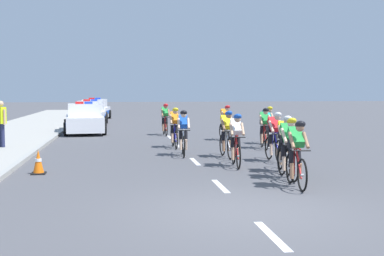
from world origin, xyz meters
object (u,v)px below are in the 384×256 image
object	(u,v)px
cyclist_tenth	(267,125)
traffic_cone_near	(38,162)
cyclist_seventh	(183,132)
police_car_second	(91,114)
cyclist_eighth	(175,127)
cyclist_ninth	(264,128)
police_car_nearest	(84,120)
spectator_closest	(1,121)
cyclist_third	(285,143)
cyclist_fourth	(236,139)
cyclist_twelfth	(165,119)
police_car_third	(95,110)
cyclist_second	(288,147)
cyclist_lead	(296,153)
cyclist_fifth	(274,136)
cyclist_sixth	(227,133)
cyclist_eleventh	(225,122)

from	to	relation	value
cyclist_tenth	traffic_cone_near	world-z (taller)	cyclist_tenth
cyclist_seventh	police_car_second	bearing A→B (deg)	104.19
cyclist_seventh	cyclist_eighth	xyz separation A→B (m)	(-0.04, 2.38, 0.00)
cyclist_ninth	police_car_nearest	world-z (taller)	police_car_nearest
cyclist_eighth	police_car_second	xyz separation A→B (m)	(-3.83, 12.92, -0.11)
cyclist_seventh	spectator_closest	size ratio (longest dim) A/B	1.03
cyclist_eighth	cyclist_ninth	world-z (taller)	same
cyclist_eighth	cyclist_third	bearing A→B (deg)	-69.41
cyclist_third	cyclist_tenth	xyz separation A→B (m)	(1.53, 6.84, 0.00)
cyclist_fourth	cyclist_twelfth	bearing A→B (deg)	96.28
cyclist_fourth	police_car_third	world-z (taller)	police_car_third
cyclist_second	cyclist_third	bearing A→B (deg)	76.29
cyclist_lead	cyclist_fifth	world-z (taller)	same
police_car_third	traffic_cone_near	size ratio (longest dim) A/B	7.07
police_car_second	cyclist_sixth	bearing A→B (deg)	-71.86
cyclist_sixth	cyclist_eighth	bearing A→B (deg)	114.89
cyclist_third	traffic_cone_near	size ratio (longest dim) A/B	2.69
cyclist_fourth	cyclist_second	bearing A→B (deg)	-68.49
police_car_second	police_car_nearest	bearing A→B (deg)	-89.98
cyclist_second	police_car_nearest	xyz separation A→B (m)	(-5.89, 14.05, -0.11)
cyclist_fourth	cyclist_eleventh	world-z (taller)	same
cyclist_fifth	police_car_third	world-z (taller)	police_car_third
cyclist_fifth	cyclist_twelfth	xyz separation A→B (m)	(-2.51, 9.43, 0.00)
cyclist_fifth	cyclist_ninth	bearing A→B (deg)	78.94
cyclist_eighth	cyclist_fourth	bearing A→B (deg)	-75.99
cyclist_second	cyclist_ninth	distance (m)	6.42
cyclist_tenth	cyclist_eleventh	bearing A→B (deg)	127.89
cyclist_tenth	police_car_nearest	xyz separation A→B (m)	(-7.65, 6.27, -0.11)
cyclist_third	police_car_third	world-z (taller)	police_car_third
cyclist_third	cyclist_fifth	xyz separation A→B (m)	(0.33, 1.98, 0.00)
cyclist_eleventh	police_car_nearest	distance (m)	7.76
cyclist_fifth	police_car_third	xyz separation A→B (m)	(-6.45, 22.62, -0.11)
traffic_cone_near	cyclist_eighth	bearing A→B (deg)	52.79
cyclist_second	cyclist_eighth	distance (m)	7.34
cyclist_second	cyclist_eighth	size ratio (longest dim) A/B	1.00
cyclist_fourth	cyclist_tenth	world-z (taller)	same
cyclist_fifth	spectator_closest	distance (m)	9.84
cyclist_fifth	spectator_closest	xyz separation A→B (m)	(-8.91, 4.17, 0.30)
cyclist_second	police_car_second	distance (m)	20.81
cyclist_twelfth	spectator_closest	size ratio (longest dim) A/B	1.03
cyclist_ninth	spectator_closest	world-z (taller)	spectator_closest
cyclist_third	police_car_nearest	xyz separation A→B (m)	(-6.12, 13.11, -0.11)
cyclist_lead	cyclist_second	distance (m)	1.14
cyclist_seventh	police_car_second	world-z (taller)	police_car_second
cyclist_tenth	traffic_cone_near	xyz separation A→B (m)	(-7.99, -6.22, -0.48)
cyclist_sixth	cyclist_tenth	size ratio (longest dim) A/B	1.00
cyclist_seventh	cyclist_eighth	bearing A→B (deg)	90.93
cyclist_lead	police_car_third	bearing A→B (deg)	102.07
cyclist_fifth	cyclist_sixth	distance (m)	1.70
police_car_nearest	cyclist_sixth	bearing A→B (deg)	-62.45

